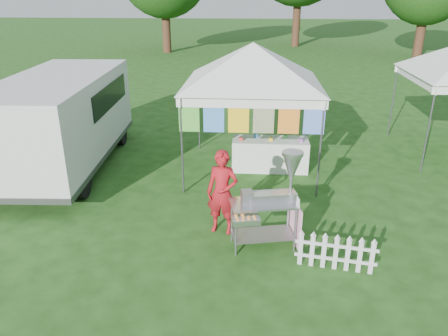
{
  "coord_description": "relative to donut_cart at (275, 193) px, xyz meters",
  "views": [
    {
      "loc": [
        0.06,
        -6.37,
        4.1
      ],
      "look_at": [
        -0.46,
        0.86,
        1.1
      ],
      "focal_mm": 35.0,
      "sensor_mm": 36.0,
      "label": 1
    }
  ],
  "objects": [
    {
      "name": "ground",
      "position": [
        -0.43,
        -0.1,
        -0.99
      ],
      "size": [
        120.0,
        120.0,
        0.0
      ],
      "primitive_type": "plane",
      "color": "#1C4212",
      "rests_on": "ground"
    },
    {
      "name": "canopy_main",
      "position": [
        -0.43,
        3.4,
        2.0
      ],
      "size": [
        4.24,
        4.24,
        3.45
      ],
      "color": "#59595E",
      "rests_on": "ground"
    },
    {
      "name": "donut_cart",
      "position": [
        0.0,
        0.0,
        0.0
      ],
      "size": [
        1.23,
        1.04,
        1.68
      ],
      "rotation": [
        0.0,
        0.0,
        0.21
      ],
      "color": "gray",
      "rests_on": "ground"
    },
    {
      "name": "vendor",
      "position": [
        -0.89,
        0.42,
        -0.22
      ],
      "size": [
        0.62,
        0.47,
        1.54
      ],
      "primitive_type": "imported",
      "rotation": [
        0.0,
        0.0,
        -0.19
      ],
      "color": "#A5141C",
      "rests_on": "ground"
    },
    {
      "name": "cargo_van",
      "position": [
        -4.96,
        3.38,
        0.2
      ],
      "size": [
        2.39,
        5.43,
        2.21
      ],
      "rotation": [
        0.0,
        0.0,
        0.05
      ],
      "color": "silver",
      "rests_on": "ground"
    },
    {
      "name": "picket_fence",
      "position": [
        0.95,
        -0.62,
        -0.7
      ],
      "size": [
        1.25,
        0.23,
        0.56
      ],
      "rotation": [
        0.0,
        0.0,
        -0.17
      ],
      "color": "silver",
      "rests_on": "ground"
    },
    {
      "name": "display_table",
      "position": [
        0.03,
        3.44,
        -0.61
      ],
      "size": [
        1.8,
        0.7,
        0.76
      ],
      "primitive_type": "cube",
      "color": "white",
      "rests_on": "ground"
    }
  ]
}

